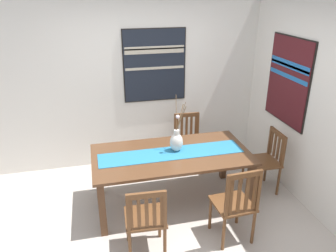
{
  "coord_description": "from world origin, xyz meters",
  "views": [
    {
      "loc": [
        -0.79,
        -3.03,
        2.67
      ],
      "look_at": [
        0.09,
        0.65,
        1.06
      ],
      "focal_mm": 35.07,
      "sensor_mm": 36.0,
      "label": 1
    }
  ],
  "objects_px": {
    "painting_on_back_wall": "(155,65)",
    "painting_on_side_wall": "(288,81)",
    "chair_0": "(188,140)",
    "chair_3": "(266,160)",
    "chair_2": "(236,203)",
    "chair_1": "(146,219)",
    "dining_table": "(171,160)",
    "centerpiece_vase": "(176,141)"
  },
  "relations": [
    {
      "from": "chair_3",
      "to": "chair_1",
      "type": "bearing_deg",
      "value": -155.11
    },
    {
      "from": "chair_0",
      "to": "chair_2",
      "type": "distance_m",
      "value": 1.69
    },
    {
      "from": "painting_on_back_wall",
      "to": "chair_0",
      "type": "bearing_deg",
      "value": -45.23
    },
    {
      "from": "painting_on_side_wall",
      "to": "chair_1",
      "type": "bearing_deg",
      "value": -153.08
    },
    {
      "from": "chair_2",
      "to": "chair_3",
      "type": "relative_size",
      "value": 1.09
    },
    {
      "from": "chair_0",
      "to": "chair_1",
      "type": "distance_m",
      "value": 1.94
    },
    {
      "from": "centerpiece_vase",
      "to": "painting_on_back_wall",
      "type": "xyz_separation_m",
      "value": [
        -0.03,
        1.22,
        0.7
      ]
    },
    {
      "from": "dining_table",
      "to": "painting_on_side_wall",
      "type": "xyz_separation_m",
      "value": [
        1.69,
        0.26,
        0.86
      ]
    },
    {
      "from": "chair_0",
      "to": "painting_on_back_wall",
      "type": "bearing_deg",
      "value": 134.77
    },
    {
      "from": "dining_table",
      "to": "painting_on_side_wall",
      "type": "relative_size",
      "value": 1.69
    },
    {
      "from": "dining_table",
      "to": "chair_0",
      "type": "relative_size",
      "value": 2.26
    },
    {
      "from": "chair_1",
      "to": "painting_on_side_wall",
      "type": "bearing_deg",
      "value": 26.92
    },
    {
      "from": "dining_table",
      "to": "chair_3",
      "type": "bearing_deg",
      "value": 0.27
    },
    {
      "from": "chair_2",
      "to": "painting_on_side_wall",
      "type": "height_order",
      "value": "painting_on_side_wall"
    },
    {
      "from": "dining_table",
      "to": "painting_on_back_wall",
      "type": "xyz_separation_m",
      "value": [
        0.05,
        1.27,
        0.93
      ]
    },
    {
      "from": "chair_0",
      "to": "chair_3",
      "type": "distance_m",
      "value": 1.21
    },
    {
      "from": "centerpiece_vase",
      "to": "chair_2",
      "type": "relative_size",
      "value": 0.76
    },
    {
      "from": "chair_2",
      "to": "painting_on_side_wall",
      "type": "bearing_deg",
      "value": 43.21
    },
    {
      "from": "dining_table",
      "to": "chair_1",
      "type": "distance_m",
      "value": 0.99
    },
    {
      "from": "painting_on_side_wall",
      "to": "chair_2",
      "type": "bearing_deg",
      "value": -136.79
    },
    {
      "from": "chair_2",
      "to": "chair_3",
      "type": "bearing_deg",
      "value": 45.54
    },
    {
      "from": "chair_1",
      "to": "painting_on_back_wall",
      "type": "distance_m",
      "value": 2.44
    },
    {
      "from": "chair_3",
      "to": "painting_on_side_wall",
      "type": "height_order",
      "value": "painting_on_side_wall"
    },
    {
      "from": "chair_0",
      "to": "chair_2",
      "type": "bearing_deg",
      "value": -88.82
    },
    {
      "from": "chair_2",
      "to": "painting_on_back_wall",
      "type": "bearing_deg",
      "value": 102.3
    },
    {
      "from": "painting_on_side_wall",
      "to": "dining_table",
      "type": "bearing_deg",
      "value": -171.28
    },
    {
      "from": "dining_table",
      "to": "chair_2",
      "type": "distance_m",
      "value": 1.0
    },
    {
      "from": "painting_on_back_wall",
      "to": "painting_on_side_wall",
      "type": "relative_size",
      "value": 0.94
    },
    {
      "from": "chair_3",
      "to": "centerpiece_vase",
      "type": "bearing_deg",
      "value": 177.9
    },
    {
      "from": "chair_1",
      "to": "chair_3",
      "type": "height_order",
      "value": "chair_3"
    },
    {
      "from": "centerpiece_vase",
      "to": "chair_3",
      "type": "distance_m",
      "value": 1.34
    },
    {
      "from": "painting_on_side_wall",
      "to": "painting_on_back_wall",
      "type": "bearing_deg",
      "value": 148.3
    },
    {
      "from": "dining_table",
      "to": "chair_0",
      "type": "height_order",
      "value": "chair_0"
    },
    {
      "from": "centerpiece_vase",
      "to": "painting_on_side_wall",
      "type": "bearing_deg",
      "value": 7.3
    },
    {
      "from": "centerpiece_vase",
      "to": "chair_1",
      "type": "relative_size",
      "value": 0.83
    },
    {
      "from": "chair_3",
      "to": "chair_2",
      "type": "bearing_deg",
      "value": -134.46
    },
    {
      "from": "painting_on_back_wall",
      "to": "chair_1",
      "type": "bearing_deg",
      "value": -104.19
    },
    {
      "from": "centerpiece_vase",
      "to": "painting_on_back_wall",
      "type": "bearing_deg",
      "value": 91.27
    },
    {
      "from": "chair_1",
      "to": "centerpiece_vase",
      "type": "bearing_deg",
      "value": 57.95
    },
    {
      "from": "painting_on_back_wall",
      "to": "chair_3",
      "type": "bearing_deg",
      "value": -44.24
    },
    {
      "from": "centerpiece_vase",
      "to": "painting_on_side_wall",
      "type": "relative_size",
      "value": 0.62
    },
    {
      "from": "chair_2",
      "to": "painting_on_side_wall",
      "type": "xyz_separation_m",
      "value": [
        1.18,
        1.11,
        1.01
      ]
    }
  ]
}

